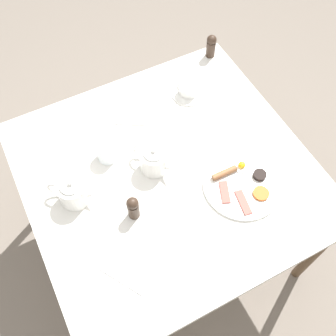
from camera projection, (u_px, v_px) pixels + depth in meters
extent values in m
plane|color=#70665B|center=(168.00, 237.00, 2.13)|extent=(8.00, 8.00, 0.00)
cube|color=silver|center=(168.00, 173.00, 1.55)|extent=(1.06, 1.09, 0.03)
cylinder|color=brown|center=(317.00, 251.00, 1.74)|extent=(0.04, 0.04, 0.67)
cylinder|color=brown|center=(207.00, 103.00, 2.18)|extent=(0.04, 0.04, 0.67)
cylinder|color=brown|center=(35.00, 174.00, 1.95)|extent=(0.04, 0.04, 0.67)
cylinder|color=white|center=(242.00, 185.00, 1.49)|extent=(0.30, 0.30, 0.01)
cylinder|color=white|center=(241.00, 166.00, 1.53)|extent=(0.06, 0.06, 0.00)
sphere|color=yellow|center=(242.00, 165.00, 1.52)|extent=(0.03, 0.03, 0.03)
cylinder|color=brown|center=(225.00, 173.00, 1.50)|extent=(0.03, 0.10, 0.02)
cube|color=#B74C42|center=(225.00, 192.00, 1.47)|extent=(0.10, 0.06, 0.01)
cube|color=#B74C42|center=(243.00, 202.00, 1.45)|extent=(0.11, 0.05, 0.01)
cylinder|color=#D16023|center=(261.00, 193.00, 1.46)|extent=(0.06, 0.06, 0.01)
cylinder|color=black|center=(260.00, 175.00, 1.50)|extent=(0.05, 0.05, 0.02)
cylinder|color=white|center=(154.00, 160.00, 1.50)|extent=(0.11, 0.11, 0.10)
cylinder|color=white|center=(154.00, 152.00, 1.45)|extent=(0.08, 0.08, 0.01)
sphere|color=white|center=(154.00, 150.00, 1.44)|extent=(0.02, 0.02, 0.02)
cone|color=white|center=(170.00, 168.00, 1.47)|extent=(0.06, 0.04, 0.05)
torus|color=white|center=(141.00, 153.00, 1.52)|extent=(0.08, 0.05, 0.08)
cylinder|color=white|center=(74.00, 192.00, 1.43)|extent=(0.11, 0.11, 0.10)
cylinder|color=white|center=(70.00, 185.00, 1.38)|extent=(0.08, 0.08, 0.01)
sphere|color=white|center=(70.00, 183.00, 1.37)|extent=(0.02, 0.02, 0.02)
cone|color=white|center=(92.00, 194.00, 1.41)|extent=(0.05, 0.06, 0.05)
torus|color=white|center=(58.00, 190.00, 1.43)|extent=(0.06, 0.07, 0.08)
cylinder|color=white|center=(188.00, 93.00, 1.74)|extent=(0.15, 0.15, 0.01)
cylinder|color=white|center=(189.00, 88.00, 1.71)|extent=(0.08, 0.08, 0.06)
cylinder|color=tan|center=(189.00, 89.00, 1.71)|extent=(0.07, 0.07, 0.05)
torus|color=white|center=(183.00, 81.00, 1.73)|extent=(0.05, 0.01, 0.04)
cylinder|color=white|center=(107.00, 151.00, 1.53)|extent=(0.08, 0.08, 0.08)
cylinder|color=#38281E|center=(134.00, 210.00, 1.40)|extent=(0.04, 0.04, 0.08)
sphere|color=#38281E|center=(132.00, 203.00, 1.36)|extent=(0.04, 0.04, 0.04)
cylinder|color=#38281E|center=(211.00, 49.00, 1.83)|extent=(0.04, 0.04, 0.08)
sphere|color=#38281E|center=(212.00, 40.00, 1.78)|extent=(0.04, 0.04, 0.04)
cube|color=white|center=(131.00, 116.00, 1.67)|extent=(0.14, 0.15, 0.01)
cube|color=silver|center=(180.00, 266.00, 1.34)|extent=(0.18, 0.03, 0.00)
cube|color=silver|center=(231.00, 121.00, 1.66)|extent=(0.22, 0.02, 0.00)
cube|color=silver|center=(54.00, 134.00, 1.62)|extent=(0.06, 0.16, 0.00)
cube|color=silver|center=(121.00, 280.00, 1.31)|extent=(0.16, 0.10, 0.00)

